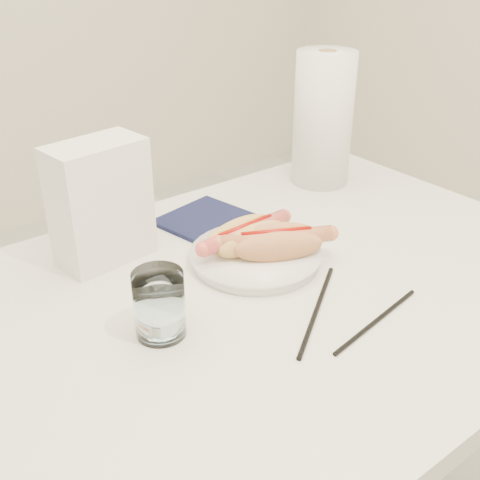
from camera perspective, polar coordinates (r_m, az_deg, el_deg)
table at (r=1.01m, az=1.55°, el=-7.55°), size 1.20×0.80×0.75m
plate at (r=1.05m, az=1.49°, el=-1.73°), size 0.28×0.28×0.02m
hotdog_left at (r=1.05m, az=0.54°, el=0.39°), size 0.19×0.08×0.05m
hotdog_right at (r=1.03m, az=3.48°, el=-0.23°), size 0.19×0.14×0.05m
water_glass at (r=0.86m, az=-7.76°, el=-6.14°), size 0.07×0.07×0.10m
chopstick_near at (r=0.93m, az=7.39°, el=-6.60°), size 0.21×0.15×0.01m
chopstick_far at (r=0.92m, az=12.98°, el=-7.56°), size 0.22×0.04×0.01m
napkin_box at (r=1.05m, az=-13.26°, el=3.50°), size 0.17×0.11×0.22m
navy_napkin at (r=1.19m, az=-3.11°, el=1.86°), size 0.19×0.19×0.01m
paper_towel_roll at (r=1.35m, az=7.99°, el=11.43°), size 0.17×0.17×0.29m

